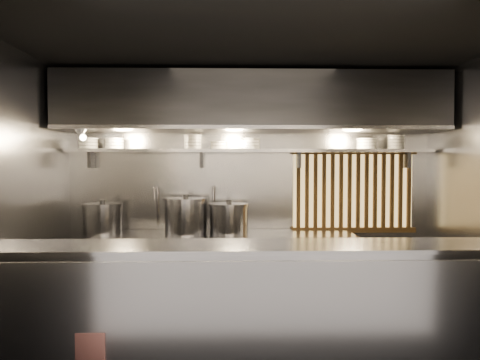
{
  "coord_description": "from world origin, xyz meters",
  "views": [
    {
      "loc": [
        -0.28,
        -4.37,
        1.72
      ],
      "look_at": [
        -0.15,
        0.55,
        1.55
      ],
      "focal_mm": 35.0,
      "sensor_mm": 36.0,
      "label": 1
    }
  ],
  "objects_px": {
    "stock_pot_mid": "(186,216)",
    "stock_pot_right": "(229,218)",
    "pendant_bulb": "(243,144)",
    "stock_pot_left": "(103,218)",
    "heat_lamp": "(81,132)"
  },
  "relations": [
    {
      "from": "heat_lamp",
      "to": "stock_pot_mid",
      "type": "height_order",
      "value": "heat_lamp"
    },
    {
      "from": "stock_pot_mid",
      "to": "stock_pot_right",
      "type": "bearing_deg",
      "value": 0.64
    },
    {
      "from": "pendant_bulb",
      "to": "stock_pot_left",
      "type": "bearing_deg",
      "value": -178.11
    },
    {
      "from": "stock_pot_mid",
      "to": "stock_pot_left",
      "type": "bearing_deg",
      "value": 177.96
    },
    {
      "from": "heat_lamp",
      "to": "stock_pot_mid",
      "type": "distance_m",
      "value": 1.5
    },
    {
      "from": "heat_lamp",
      "to": "stock_pot_left",
      "type": "distance_m",
      "value": 1.04
    },
    {
      "from": "stock_pot_mid",
      "to": "pendant_bulb",
      "type": "bearing_deg",
      "value": 7.6
    },
    {
      "from": "heat_lamp",
      "to": "pendant_bulb",
      "type": "relative_size",
      "value": 1.87
    },
    {
      "from": "heat_lamp",
      "to": "pendant_bulb",
      "type": "bearing_deg",
      "value": 11.0
    },
    {
      "from": "pendant_bulb",
      "to": "stock_pot_left",
      "type": "xyz_separation_m",
      "value": [
        -1.65,
        -0.05,
        -0.88
      ]
    },
    {
      "from": "pendant_bulb",
      "to": "stock_pot_mid",
      "type": "bearing_deg",
      "value": -172.4
    },
    {
      "from": "stock_pot_left",
      "to": "stock_pot_mid",
      "type": "bearing_deg",
      "value": -2.04
    },
    {
      "from": "heat_lamp",
      "to": "stock_pot_mid",
      "type": "relative_size",
      "value": 0.61
    },
    {
      "from": "heat_lamp",
      "to": "stock_pot_right",
      "type": "bearing_deg",
      "value": 9.23
    },
    {
      "from": "stock_pot_left",
      "to": "stock_pot_mid",
      "type": "height_order",
      "value": "stock_pot_mid"
    }
  ]
}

